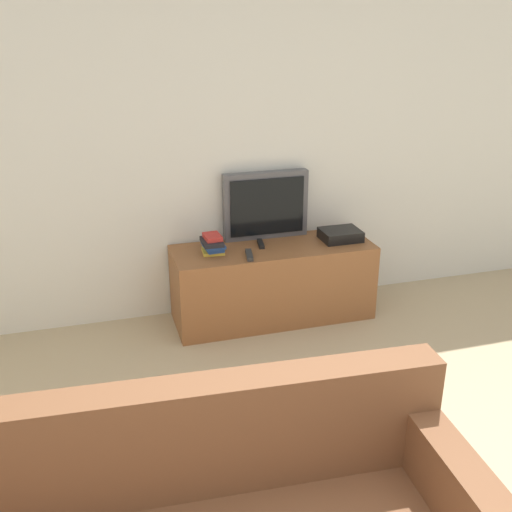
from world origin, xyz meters
TOP-DOWN VIEW (x-y plane):
  - wall_back at (0.00, 3.03)m, footprint 9.00×0.06m
  - tv_stand at (0.30, 2.73)m, footprint 1.46×0.51m
  - television at (0.31, 2.94)m, footprint 0.64×0.09m
  - book_stack at (-0.15, 2.73)m, footprint 0.16×0.21m
  - remote_on_stand at (0.22, 2.78)m, footprint 0.06×0.17m
  - remote_secondary at (0.08, 2.59)m, footprint 0.08×0.20m
  - set_top_box at (0.82, 2.72)m, footprint 0.29×0.23m

SIDE VIEW (x-z plane):
  - tv_stand at x=0.30m, z-range 0.00..0.57m
  - remote_on_stand at x=0.22m, z-range 0.57..0.59m
  - remote_secondary at x=0.08m, z-range 0.57..0.59m
  - set_top_box at x=0.82m, z-range 0.57..0.64m
  - book_stack at x=-0.15m, z-range 0.56..0.70m
  - television at x=0.31m, z-range 0.57..1.07m
  - wall_back at x=0.00m, z-range 0.00..2.60m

